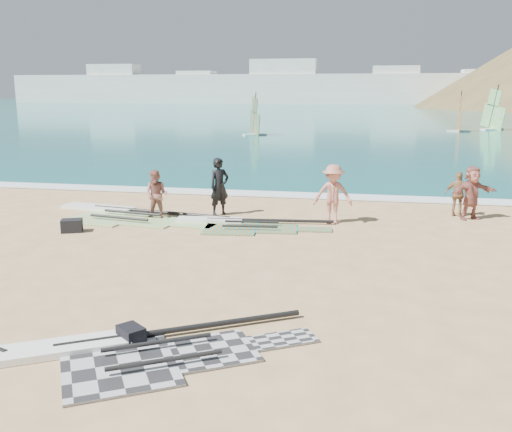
% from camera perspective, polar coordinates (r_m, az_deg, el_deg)
% --- Properties ---
extents(ground, '(300.00, 300.00, 0.00)m').
position_cam_1_polar(ground, '(11.55, -8.40, -8.94)').
color(ground, tan).
rests_on(ground, ground).
extents(sea, '(300.00, 240.00, 0.06)m').
position_cam_1_polar(sea, '(142.21, 9.81, 10.76)').
color(sea, '#0C595A').
rests_on(sea, ground).
extents(surf_line, '(300.00, 1.20, 0.04)m').
position_cam_1_polar(surf_line, '(23.09, 1.76, 2.10)').
color(surf_line, white).
rests_on(surf_line, ground).
extents(far_town, '(160.00, 8.00, 12.00)m').
position_cam_1_polar(far_town, '(161.28, 4.32, 12.70)').
color(far_town, white).
rests_on(far_town, ground).
extents(rig_grey, '(5.30, 3.78, 0.20)m').
position_cam_1_polar(rig_grey, '(9.75, -12.55, -13.03)').
color(rig_grey, '#28282A').
rests_on(rig_grey, ground).
extents(rig_green, '(6.41, 3.03, 0.21)m').
position_cam_1_polar(rig_green, '(19.89, -13.34, 0.18)').
color(rig_green, '#69B117').
rests_on(rig_green, ground).
extents(rig_orange, '(5.06, 2.14, 0.20)m').
position_cam_1_polar(rig_orange, '(17.91, -1.75, -0.84)').
color(rig_orange, orange).
rests_on(rig_orange, ground).
extents(gear_bag_near, '(0.73, 0.63, 0.39)m').
position_cam_1_polar(gear_bag_near, '(18.01, -17.94, -0.92)').
color(gear_bag_near, black).
rests_on(gear_bag_near, ground).
extents(gear_bag_far, '(0.58, 0.56, 0.29)m').
position_cam_1_polar(gear_bag_far, '(10.10, -12.38, -11.51)').
color(gear_bag_far, black).
rests_on(gear_bag_far, ground).
extents(person_wetsuit, '(0.83, 0.84, 1.95)m').
position_cam_1_polar(person_wetsuit, '(19.30, -3.68, 2.93)').
color(person_wetsuit, black).
rests_on(person_wetsuit, ground).
extents(beachgoer_left, '(0.82, 0.65, 1.64)m').
position_cam_1_polar(beachgoer_left, '(18.94, -9.92, 2.09)').
color(beachgoer_left, '#9C5D54').
rests_on(beachgoer_left, ground).
extents(beachgoer_mid, '(1.28, 0.80, 1.90)m').
position_cam_1_polar(beachgoer_mid, '(18.20, 7.70, 2.16)').
color(beachgoer_mid, '#B66F5E').
rests_on(beachgoer_mid, ground).
extents(beachgoer_back, '(0.95, 0.56, 1.51)m').
position_cam_1_polar(beachgoer_back, '(20.31, 19.59, 2.07)').
color(beachgoer_back, '#9D7447').
rests_on(beachgoer_back, ground).
extents(beachgoer_right, '(1.70, 1.23, 1.78)m').
position_cam_1_polar(beachgoer_right, '(19.94, 20.76, 2.19)').
color(beachgoer_right, '#A55E52').
rests_on(beachgoer_right, ground).
extents(windsurfer_left, '(2.15, 2.25, 3.92)m').
position_cam_1_polar(windsurfer_left, '(52.61, -0.13, 9.33)').
color(windsurfer_left, white).
rests_on(windsurfer_left, ground).
extents(windsurfer_centre, '(2.23, 2.71, 4.04)m').
position_cam_1_polar(windsurfer_centre, '(60.53, 19.66, 9.06)').
color(windsurfer_centre, white).
rests_on(windsurfer_centre, ground).
extents(windsurfer_right, '(2.50, 2.56, 4.67)m').
position_cam_1_polar(windsurfer_right, '(64.25, 22.61, 9.12)').
color(windsurfer_right, white).
rests_on(windsurfer_right, ground).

